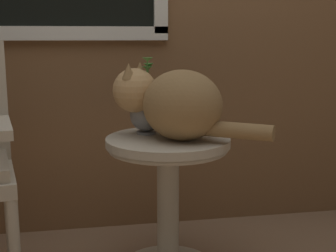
{
  "coord_description": "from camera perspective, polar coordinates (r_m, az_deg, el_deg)",
  "views": [
    {
      "loc": [
        -0.22,
        -1.79,
        1.05
      ],
      "look_at": [
        0.13,
        0.13,
        0.67
      ],
      "focal_mm": 50.27,
      "sensor_mm": 36.0,
      "label": 1
    }
  ],
  "objects": [
    {
      "name": "wicker_side_table",
      "position": [
        2.05,
        0.0,
        -6.86
      ],
      "size": [
        0.53,
        0.53,
        0.62
      ],
      "color": "#B2A893",
      "rests_on": "ground_plane"
    },
    {
      "name": "cat",
      "position": [
        1.94,
        0.77,
        2.84
      ],
      "size": [
        0.61,
        0.45,
        0.31
      ],
      "color": "olive",
      "rests_on": "wicker_side_table"
    },
    {
      "name": "pewter_vase_with_ivy",
      "position": [
        2.06,
        -2.64,
        1.88
      ],
      "size": [
        0.14,
        0.14,
        0.34
      ],
      "color": "gray",
      "rests_on": "wicker_side_table"
    }
  ]
}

